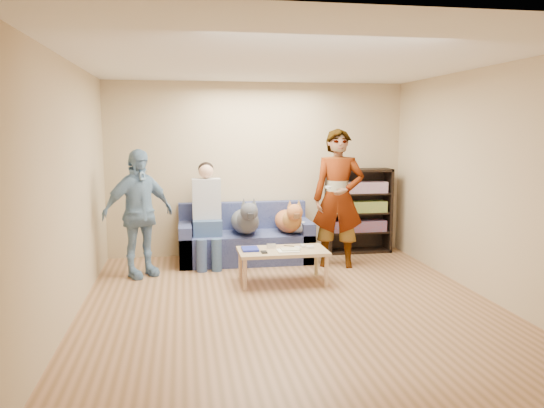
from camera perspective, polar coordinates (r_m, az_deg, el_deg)
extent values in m
plane|color=brown|center=(5.89, 1.99, -10.84)|extent=(5.00, 5.00, 0.00)
plane|color=white|center=(5.61, 2.12, 15.16)|extent=(5.00, 5.00, 0.00)
plane|color=tan|center=(8.05, -1.55, 3.75)|extent=(4.50, 0.00, 4.50)
plane|color=tan|center=(3.22, 11.09, -2.97)|extent=(4.50, 0.00, 4.50)
plane|color=tan|center=(5.60, -21.13, 1.30)|extent=(0.00, 5.00, 5.00)
plane|color=tan|center=(6.44, 22.07, 2.07)|extent=(0.00, 5.00, 5.00)
ellipsoid|color=#B7B6BB|center=(7.64, 2.77, -2.47)|extent=(0.47, 0.39, 0.16)
imported|color=gray|center=(7.38, 7.13, 0.60)|extent=(0.80, 0.64, 1.91)
imported|color=#7C9DC7|center=(7.04, -14.19, -0.99)|extent=(1.04, 0.85, 1.66)
cube|color=silver|center=(7.11, 6.08, 1.78)|extent=(0.05, 0.13, 0.03)
cube|color=navy|center=(6.59, -2.38, -4.86)|extent=(0.20, 0.26, 0.03)
cube|color=white|center=(6.52, 1.73, -5.05)|extent=(0.26, 0.20, 0.02)
cube|color=beige|center=(6.54, 1.95, -4.88)|extent=(0.22, 0.17, 0.01)
cube|color=#AEAEB3|center=(6.70, -0.07, -4.54)|extent=(0.11, 0.06, 0.05)
cube|color=silver|center=(6.76, 3.31, -4.52)|extent=(0.04, 0.13, 0.03)
cube|color=white|center=(6.70, 4.14, -4.64)|extent=(0.09, 0.06, 0.03)
cylinder|color=white|center=(6.63, 2.87, -4.82)|extent=(0.07, 0.07, 0.02)
cylinder|color=silver|center=(6.70, 2.72, -4.67)|extent=(0.07, 0.07, 0.02)
cylinder|color=orange|center=(6.45, 1.22, -5.22)|extent=(0.13, 0.06, 0.01)
cylinder|color=black|center=(6.80, 1.84, -4.52)|extent=(0.13, 0.08, 0.01)
cube|color=black|center=(6.45, -0.86, -5.19)|extent=(0.07, 0.12, 0.02)
cube|color=#515B93|center=(7.74, -2.89, -4.60)|extent=(1.90, 0.85, 0.42)
cube|color=#515B93|center=(7.99, -3.19, -1.21)|extent=(1.90, 0.18, 0.40)
cube|color=#515B93|center=(7.67, -9.30, -4.20)|extent=(0.18, 0.85, 0.58)
cube|color=#515B93|center=(7.87, 3.35, -3.80)|extent=(0.18, 0.85, 0.58)
cube|color=#3C5B84|center=(7.56, -6.98, -2.49)|extent=(0.40, 0.38, 0.22)
cylinder|color=#3B5783|center=(7.21, -7.57, -5.61)|extent=(0.14, 0.14, 0.47)
cylinder|color=#3E5E88|center=(7.22, -5.98, -5.57)|extent=(0.14, 0.14, 0.47)
cube|color=silver|center=(7.59, -7.06, 0.55)|extent=(0.40, 0.24, 0.58)
sphere|color=#E1A887|center=(7.55, -7.11, 3.55)|extent=(0.21, 0.21, 0.21)
ellipsoid|color=black|center=(7.58, -7.13, 3.80)|extent=(0.22, 0.22, 0.19)
ellipsoid|color=#54575F|center=(7.61, -2.93, -1.88)|extent=(0.40, 0.83, 0.34)
sphere|color=#4F5259|center=(7.28, -2.63, -1.69)|extent=(0.30, 0.30, 0.30)
sphere|color=#494B53|center=(7.09, -2.47, -0.83)|extent=(0.24, 0.24, 0.24)
cube|color=black|center=(6.97, -2.34, -1.27)|extent=(0.08, 0.11, 0.07)
cone|color=#4B4D56|center=(7.09, -3.05, 0.19)|extent=(0.08, 0.08, 0.11)
cone|color=#4A4E54|center=(7.10, -1.95, 0.22)|extent=(0.08, 0.08, 0.11)
cylinder|color=#51535C|center=(8.04, -3.28, -1.60)|extent=(0.05, 0.27, 0.16)
ellipsoid|color=#B46337|center=(7.71, 1.73, -1.85)|extent=(0.37, 0.76, 0.32)
sphere|color=#C3803B|center=(7.41, 2.19, -1.67)|extent=(0.28, 0.28, 0.28)
sphere|color=#B37336|center=(7.23, 2.45, -0.89)|extent=(0.22, 0.22, 0.22)
cube|color=#54351D|center=(7.13, 2.64, -1.29)|extent=(0.07, 0.11, 0.06)
cone|color=#C1773B|center=(7.22, 1.93, 0.04)|extent=(0.07, 0.07, 0.11)
cone|color=#AD7034|center=(7.25, 2.91, 0.06)|extent=(0.07, 0.07, 0.11)
cylinder|color=#B76D37|center=(8.09, 1.18, -1.60)|extent=(0.04, 0.25, 0.15)
cube|color=tan|center=(6.61, 1.13, -5.10)|extent=(1.10, 0.60, 0.04)
cylinder|color=tan|center=(6.35, -2.92, -7.62)|extent=(0.05, 0.05, 0.38)
cylinder|color=#DAB886|center=(6.54, 5.88, -7.19)|extent=(0.05, 0.05, 0.38)
cylinder|color=tan|center=(6.83, -3.42, -6.50)|extent=(0.05, 0.05, 0.38)
cylinder|color=tan|center=(7.01, 4.79, -6.14)|extent=(0.05, 0.05, 0.38)
cube|color=black|center=(8.17, 6.09, -0.82)|extent=(0.04, 0.34, 1.30)
cube|color=black|center=(8.48, 12.35, -0.63)|extent=(0.04, 0.34, 1.30)
cube|color=black|center=(8.24, 9.38, 3.61)|extent=(1.00, 0.34, 0.04)
cube|color=black|center=(8.43, 9.18, -4.96)|extent=(1.00, 0.34, 0.04)
cube|color=black|center=(8.47, 8.93, -0.56)|extent=(1.00, 0.02, 1.30)
cube|color=black|center=(8.37, 9.23, -2.96)|extent=(0.94, 0.32, 0.03)
cube|color=black|center=(8.32, 9.28, -0.93)|extent=(0.94, 0.32, 0.02)
cube|color=black|center=(8.28, 9.32, 1.12)|extent=(0.94, 0.32, 0.02)
cube|color=#B23333|center=(8.34, 9.29, -2.32)|extent=(0.84, 0.24, 0.17)
cube|color=gold|center=(8.29, 9.34, -0.28)|extent=(0.84, 0.24, 0.17)
cube|color=#994C99|center=(8.25, 9.38, 1.78)|extent=(0.84, 0.24, 0.17)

